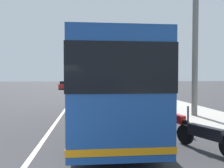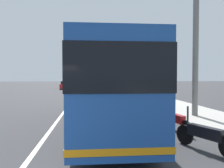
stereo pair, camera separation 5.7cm
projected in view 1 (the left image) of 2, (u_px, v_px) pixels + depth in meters
The scene contains 10 objects.
sidewalk_curb at pixel (193, 113), 13.02m from camera, with size 110.00×3.60×0.14m, color #B2ADA3.
lane_divider_line at pixel (60, 117), 12.20m from camera, with size 110.00×0.16×0.01m, color silver.
coach_bus at pixel (106, 83), 10.21m from camera, with size 11.21×2.62×3.35m.
motorcycle_by_tree at pixel (205, 135), 6.55m from camera, with size 2.02×0.96×1.27m.
motorcycle_mid_row at pixel (175, 120), 8.97m from camera, with size 2.02×0.43×1.24m.
car_far_distant at pixel (94, 86), 38.00m from camera, with size 4.36×2.10×1.43m.
car_side_street at pixel (65, 85), 39.82m from camera, with size 4.01×1.82×1.44m.
car_oncoming at pixel (72, 84), 49.19m from camera, with size 3.97×1.85×1.53m.
car_ahead_same_lane at pixel (91, 83), 57.28m from camera, with size 4.56×2.01×1.50m.
utility_pole at pixel (195, 47), 11.78m from camera, with size 0.31×0.31×7.60m, color slate.
Camera 1 is at (-2.37, -1.57, 2.21)m, focal length 35.23 mm.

